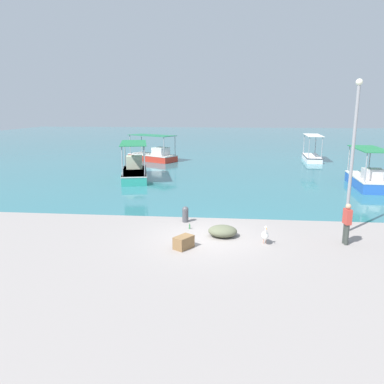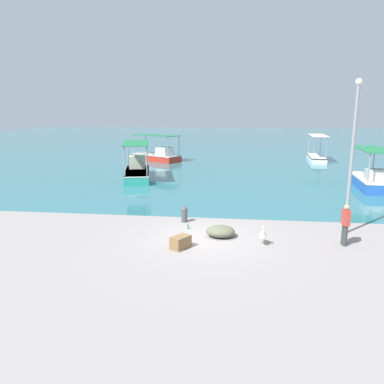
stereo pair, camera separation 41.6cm
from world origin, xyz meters
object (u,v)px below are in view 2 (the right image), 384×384
object	(u,v)px
pelican	(263,235)
mooring_bollard	(184,214)
fishing_boat_near_right	(137,171)
net_pile	(221,231)
lamp_post	(352,151)
fishing_boat_far_right	(158,155)
fishing_boat_outer	(370,180)
cargo_crate	(181,242)
glass_bottle	(188,227)
fisherman_standing	(345,224)
fishing_boat_center	(317,156)

from	to	relation	value
pelican	mooring_bollard	xyz separation A→B (m)	(-3.55, 2.65, 0.04)
fishing_boat_near_right	net_pile	world-z (taller)	fishing_boat_near_right
lamp_post	fishing_boat_far_right	bearing A→B (deg)	120.85
fishing_boat_near_right	fishing_boat_outer	bearing A→B (deg)	-4.98
cargo_crate	glass_bottle	bearing A→B (deg)	90.40
fishing_boat_near_right	pelican	bearing A→B (deg)	-56.76
fishing_boat_far_right	glass_bottle	size ratio (longest dim) A/B	20.59
fisherman_standing	cargo_crate	distance (m)	6.59
lamp_post	mooring_bollard	size ratio (longest dim) A/B	8.49
cargo_crate	glass_bottle	size ratio (longest dim) A/B	2.90
fishing_boat_outer	fishing_boat_far_right	xyz separation A→B (m)	(-17.36, 11.73, 0.00)
net_pile	fishing_boat_far_right	bearing A→B (deg)	108.37
fishing_boat_near_right	mooring_bollard	xyz separation A→B (m)	(5.21, -10.73, -0.23)
mooring_bollard	fisherman_standing	xyz separation A→B (m)	(6.80, -2.36, 0.50)
fishing_boat_outer	mooring_bollard	size ratio (longest dim) A/B	6.77
pelican	mooring_bollard	distance (m)	4.43
fishing_boat_outer	mooring_bollard	bearing A→B (deg)	-141.34
pelican	glass_bottle	size ratio (longest dim) A/B	2.98
pelican	net_pile	xyz separation A→B (m)	(-1.72, 0.73, -0.14)
fishing_boat_center	fisherman_standing	xyz separation A→B (m)	(-3.85, -24.99, 0.41)
net_pile	fishing_boat_near_right	bearing A→B (deg)	119.11
lamp_post	net_pile	size ratio (longest dim) A/B	5.30
fishing_boat_far_right	glass_bottle	bearing A→B (deg)	-74.54
fisherman_standing	mooring_bollard	bearing A→B (deg)	160.85
mooring_bollard	cargo_crate	world-z (taller)	mooring_bollard
fishing_boat_center	net_pile	size ratio (longest dim) A/B	4.09
fishing_boat_outer	fishing_boat_center	bearing A→B (deg)	94.01
fishing_boat_outer	fishing_boat_far_right	distance (m)	20.95
fishing_boat_near_right	fishing_boat_outer	size ratio (longest dim) A/B	1.07
lamp_post	fisherman_standing	bearing A→B (deg)	-106.59
fishing_boat_near_right	pelican	size ratio (longest dim) A/B	6.97
fishing_boat_center	lamp_post	size ratio (longest dim) A/B	0.77
fishing_boat_far_right	fishing_boat_outer	bearing A→B (deg)	-34.05
pelican	net_pile	distance (m)	1.88
mooring_bollard	lamp_post	bearing A→B (deg)	-6.50
fisherman_standing	cargo_crate	xyz separation A→B (m)	(-6.46, -1.10, -0.66)
fishing_boat_near_right	lamp_post	size ratio (longest dim) A/B	0.85
fishing_boat_center	fishing_boat_far_right	world-z (taller)	fishing_boat_center
fishing_boat_far_right	lamp_post	xyz separation A→B (m)	(13.03, -21.82, 3.04)
fishing_boat_near_right	fishing_boat_center	xyz separation A→B (m)	(15.86, 11.90, -0.14)
pelican	lamp_post	world-z (taller)	lamp_post
pelican	fishing_boat_outer	bearing A→B (deg)	56.04
fishing_boat_outer	pelican	distance (m)	14.37
glass_bottle	pelican	bearing A→B (deg)	-26.26
fishing_boat_near_right	fisherman_standing	world-z (taller)	fishing_boat_near_right
pelican	cargo_crate	xyz separation A→B (m)	(-3.22, -0.81, -0.13)
fishing_boat_near_right	fishing_boat_far_right	world-z (taller)	fishing_boat_near_right
cargo_crate	fishing_boat_far_right	bearing A→B (deg)	104.03
fishing_boat_near_right	fisherman_standing	size ratio (longest dim) A/B	3.32
fisherman_standing	glass_bottle	world-z (taller)	fisherman_standing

